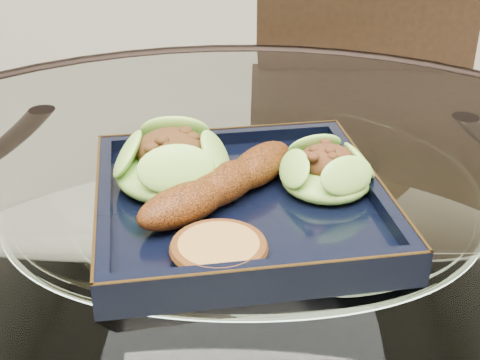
{
  "coord_description": "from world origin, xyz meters",
  "views": [
    {
      "loc": [
        0.02,
        -0.54,
        1.1
      ],
      "look_at": [
        -0.0,
        0.01,
        0.8
      ],
      "focal_mm": 50.0,
      "sensor_mm": 36.0,
      "label": 1
    }
  ],
  "objects": [
    {
      "name": "dining_table",
      "position": [
        -0.0,
        -0.0,
        0.6
      ],
      "size": [
        1.13,
        1.13,
        0.77
      ],
      "color": "white",
      "rests_on": "ground"
    },
    {
      "name": "dining_chair",
      "position": [
        0.19,
        0.51,
        0.52
      ],
      "size": [
        0.41,
        0.41,
        0.93
      ],
      "rotation": [
        0.0,
        0.0,
        0.01
      ],
      "color": "black",
      "rests_on": "ground"
    },
    {
      "name": "navy_plate",
      "position": [
        -0.0,
        0.01,
        0.77
      ],
      "size": [
        0.32,
        0.32,
        0.02
      ],
      "primitive_type": "cube",
      "rotation": [
        0.0,
        0.0,
        0.21
      ],
      "color": "black",
      "rests_on": "dining_table"
    },
    {
      "name": "lettuce_wrap_left",
      "position": [
        -0.07,
        0.04,
        0.8
      ],
      "size": [
        0.14,
        0.14,
        0.04
      ],
      "primitive_type": "ellipsoid",
      "rotation": [
        0.0,
        0.0,
        -0.3
      ],
      "color": "#71AE32",
      "rests_on": "navy_plate"
    },
    {
      "name": "lettuce_wrap_right",
      "position": [
        0.08,
        0.04,
        0.8
      ],
      "size": [
        0.09,
        0.09,
        0.03
      ],
      "primitive_type": "ellipsoid",
      "rotation": [
        0.0,
        0.0,
        -0.03
      ],
      "color": "#589E2E",
      "rests_on": "navy_plate"
    },
    {
      "name": "roasted_plantain",
      "position": [
        -0.02,
        0.01,
        0.8
      ],
      "size": [
        0.15,
        0.17,
        0.04
      ],
      "primitive_type": "ellipsoid",
      "rotation": [
        0.0,
        0.0,
        0.88
      ],
      "color": "#672D0A",
      "rests_on": "navy_plate"
    },
    {
      "name": "crumb_patty",
      "position": [
        -0.02,
        -0.08,
        0.79
      ],
      "size": [
        0.07,
        0.07,
        0.01
      ],
      "primitive_type": "cylinder",
      "rotation": [
        0.0,
        0.0,
        -0.04
      ],
      "color": "#A47536",
      "rests_on": "navy_plate"
    }
  ]
}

